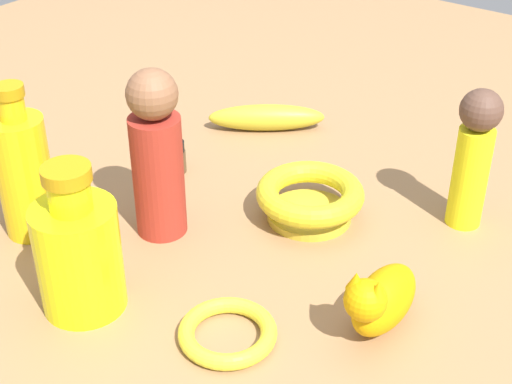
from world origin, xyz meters
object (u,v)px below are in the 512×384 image
object	(u,v)px
bottle_tall	(24,173)
banana	(267,117)
person_figure_child	(157,155)
person_figure_adult	(474,155)
nail_polish_jar	(174,157)
cat_figurine	(381,299)
bangle	(228,332)
bottle_short	(78,252)
bowl	(310,197)

from	to	relation	value
bottle_tall	banana	xyz separation A→B (m)	(0.08, 0.41, -0.07)
person_figure_child	person_figure_adult	xyz separation A→B (m)	(0.31, 0.25, -0.01)
nail_polish_jar	cat_figurine	bearing A→B (deg)	-16.60
bangle	bottle_tall	size ratio (longest dim) A/B	0.52
banana	bangle	bearing A→B (deg)	83.59
cat_figurine	nail_polish_jar	xyz separation A→B (m)	(-0.40, 0.12, -0.02)
person_figure_adult	bottle_tall	world-z (taller)	bottle_tall
person_figure_child	cat_figurine	xyz separation A→B (m)	(0.32, 0.00, -0.07)
person_figure_adult	cat_figurine	world-z (taller)	person_figure_adult
banana	bottle_short	world-z (taller)	bottle_short
bowl	cat_figurine	xyz separation A→B (m)	(0.18, -0.14, 0.01)
cat_figurine	bangle	bearing A→B (deg)	-137.23
person_figure_child	banana	xyz separation A→B (m)	(-0.06, 0.31, -0.09)
bottle_short	nail_polish_jar	distance (m)	0.31
bangle	nail_polish_jar	bearing A→B (deg)	140.58
person_figure_adult	banana	world-z (taller)	person_figure_adult
bowl	bottle_short	size ratio (longest dim) A/B	0.79
banana	person_figure_child	bearing A→B (deg)	62.88
bottle_tall	bottle_short	size ratio (longest dim) A/B	1.13
bangle	bottle_tall	world-z (taller)	bottle_tall
bangle	banana	distance (m)	0.49
bottle_tall	banana	distance (m)	0.42
bowl	person_figure_adult	world-z (taller)	person_figure_adult
person_figure_adult	person_figure_child	bearing A→B (deg)	-140.88
bottle_tall	bottle_short	world-z (taller)	bottle_tall
nail_polish_jar	bangle	bearing A→B (deg)	-39.42
person_figure_child	bottle_short	bearing A→B (deg)	-79.34
bottle_tall	bottle_short	bearing A→B (deg)	-20.57
bangle	person_figure_adult	bearing A→B (deg)	72.94
bangle	person_figure_adult	xyz separation A→B (m)	(0.11, 0.36, 0.09)
person_figure_adult	bottle_short	size ratio (longest dim) A/B	1.06
cat_figurine	person_figure_child	bearing A→B (deg)	-179.76
person_figure_adult	nail_polish_jar	size ratio (longest dim) A/B	3.92
bottle_tall	bowl	bearing A→B (deg)	41.00
person_figure_child	nail_polish_jar	world-z (taller)	person_figure_child
cat_figurine	nail_polish_jar	distance (m)	0.42
bangle	nail_polish_jar	size ratio (longest dim) A/B	2.21
person_figure_adult	bottle_short	world-z (taller)	person_figure_adult
bangle	bottle_tall	bearing A→B (deg)	178.19
person_figure_child	bottle_tall	world-z (taller)	person_figure_child
banana	nail_polish_jar	size ratio (longest dim) A/B	3.83
person_figure_adult	bottle_tall	xyz separation A→B (m)	(-0.44, -0.35, -0.02)
bottle_tall	cat_figurine	size ratio (longest dim) A/B	1.44
person_figure_adult	banana	size ratio (longest dim) A/B	1.02
bangle	cat_figurine	size ratio (longest dim) A/B	0.76
bowl	cat_figurine	bearing A→B (deg)	-37.14
bottle_tall	nail_polish_jar	bearing A→B (deg)	77.96
cat_figurine	bottle_short	distance (m)	0.33
bowl	person_figure_adult	bearing A→B (deg)	33.91
bottle_tall	banana	world-z (taller)	bottle_tall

